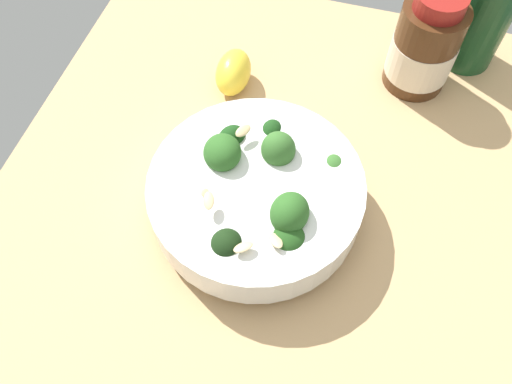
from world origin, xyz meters
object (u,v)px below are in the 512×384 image
at_px(lemon_wedge, 233,72).
at_px(bottle_tall, 424,47).
at_px(bottle_short, 486,8).
at_px(bowl_of_broccoli, 257,193).

distance_m(lemon_wedge, bottle_tall, 0.22).
bearing_deg(bottle_tall, lemon_wedge, -161.71).
xyz_separation_m(bottle_tall, bottle_short, (0.06, 0.06, 0.02)).
relative_size(bottle_tall, bottle_short, 0.80).
distance_m(bowl_of_broccoli, lemon_wedge, 0.18).
xyz_separation_m(bowl_of_broccoli, bottle_short, (0.19, 0.29, 0.04)).
bearing_deg(bowl_of_broccoli, bottle_tall, 59.83).
xyz_separation_m(lemon_wedge, bottle_short, (0.27, 0.12, 0.05)).
distance_m(bowl_of_broccoli, bottle_short, 0.35).
bearing_deg(bottle_tall, bowl_of_broccoli, -120.17).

